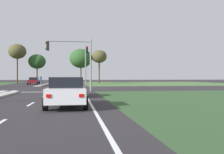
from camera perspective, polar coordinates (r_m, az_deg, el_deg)
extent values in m
plane|color=#282628|center=(33.22, -18.94, -2.65)|extent=(200.00, 200.00, 0.00)
cube|color=#476B38|center=(60.39, 10.32, -1.45)|extent=(35.00, 35.00, 0.01)
cube|color=gray|center=(57.97, -14.47, -1.45)|extent=(1.20, 36.00, 0.14)
cube|color=silver|center=(14.58, -18.43, -6.01)|extent=(0.14, 2.00, 0.01)
cube|color=silver|center=(20.49, -15.54, -4.28)|extent=(0.14, 2.00, 0.01)
cube|color=silver|center=(26.45, -13.95, -3.31)|extent=(0.14, 2.00, 0.01)
cube|color=silver|center=(32.42, -12.95, -2.70)|extent=(0.14, 2.00, 0.01)
cube|color=silver|center=(14.74, -5.18, -5.95)|extent=(0.14, 24.00, 0.01)
cube|color=silver|center=(25.78, -13.42, -3.40)|extent=(6.40, 0.50, 0.01)
cube|color=silver|center=(28.56, -24.39, -3.07)|extent=(0.70, 2.80, 0.01)
cube|color=silver|center=(28.27, -22.14, -3.10)|extent=(0.70, 2.80, 0.01)
cube|color=maroon|center=(51.95, -17.78, -0.99)|extent=(1.82, 4.47, 0.64)
cube|color=black|center=(52.09, -17.76, -0.34)|extent=(1.60, 2.06, 0.52)
cube|color=red|center=(54.07, -16.68, -0.88)|extent=(0.20, 0.04, 0.14)
cube|color=red|center=(54.28, -18.12, -0.88)|extent=(0.20, 0.04, 0.14)
cylinder|color=black|center=(50.40, -17.03, -1.38)|extent=(0.22, 0.64, 0.64)
cylinder|color=black|center=(50.70, -19.06, -1.37)|extent=(0.22, 0.64, 0.64)
cylinder|color=black|center=(53.23, -16.57, -1.31)|extent=(0.22, 0.64, 0.64)
cylinder|color=black|center=(53.51, -18.50, -1.30)|extent=(0.22, 0.64, 0.64)
cube|color=#B7B7BC|center=(19.59, -9.61, -2.60)|extent=(1.80, 4.50, 0.65)
cube|color=black|center=(19.43, -9.62, -0.89)|extent=(1.59, 2.07, 0.52)
cube|color=red|center=(17.35, -12.02, -2.72)|extent=(0.20, 0.04, 0.14)
cube|color=red|center=(17.32, -7.48, -2.72)|extent=(0.20, 0.04, 0.14)
cylinder|color=black|center=(21.08, -11.99, -3.30)|extent=(0.22, 0.64, 0.64)
cylinder|color=black|center=(21.05, -7.08, -3.30)|extent=(0.22, 0.64, 0.64)
cylinder|color=black|center=(18.22, -12.54, -3.82)|extent=(0.22, 0.64, 0.64)
cylinder|color=black|center=(18.18, -6.85, -3.83)|extent=(0.22, 0.64, 0.64)
cube|color=silver|center=(12.83, -10.50, -3.89)|extent=(1.82, 4.30, 0.69)
cube|color=black|center=(12.66, -10.53, -1.21)|extent=(1.60, 1.98, 0.52)
cube|color=red|center=(10.71, -14.61, -4.29)|extent=(0.20, 0.04, 0.14)
cube|color=red|center=(10.66, -7.18, -4.31)|extent=(0.20, 0.04, 0.14)
cylinder|color=black|center=(14.29, -13.97, -4.87)|extent=(0.22, 0.64, 0.64)
cylinder|color=black|center=(14.23, -6.64, -4.89)|extent=(0.22, 0.64, 0.64)
cylinder|color=black|center=(11.56, -15.27, -6.02)|extent=(0.22, 0.64, 0.64)
cylinder|color=black|center=(11.49, -6.19, -6.06)|extent=(0.22, 0.64, 0.64)
cylinder|color=gray|center=(39.30, -6.19, 2.25)|extent=(0.18, 0.18, 6.15)
cylinder|color=gray|center=(37.27, -6.05, 6.73)|extent=(0.12, 4.52, 0.12)
cube|color=black|center=(34.96, -5.88, 6.31)|extent=(0.32, 0.26, 0.95)
sphere|color=red|center=(34.84, -5.87, 6.83)|extent=(0.20, 0.20, 0.20)
sphere|color=#3A2405|center=(34.80, -5.87, 6.34)|extent=(0.20, 0.20, 0.20)
sphere|color=black|center=(34.77, -5.87, 5.85)|extent=(0.20, 0.20, 0.20)
cylinder|color=gray|center=(26.12, -5.00, 2.72)|extent=(0.18, 0.18, 5.54)
cylinder|color=gray|center=(26.31, -9.89, 8.21)|extent=(4.44, 0.12, 0.12)
cube|color=black|center=(26.39, -14.75, 7.04)|extent=(0.26, 0.32, 0.95)
sphere|color=#360503|center=(26.45, -15.10, 7.68)|extent=(0.20, 0.20, 0.20)
sphere|color=orange|center=(26.41, -15.10, 7.04)|extent=(0.20, 0.20, 0.20)
sphere|color=black|center=(26.37, -15.10, 6.39)|extent=(0.20, 0.20, 0.20)
cylinder|color=#335184|center=(44.44, -16.31, -1.33)|extent=(0.16, 0.16, 0.73)
cylinder|color=#335184|center=(44.43, -16.31, -0.37)|extent=(0.34, 0.34, 0.76)
sphere|color=tan|center=(44.43, -16.31, 0.26)|extent=(0.21, 0.21, 0.21)
cylinder|color=#423323|center=(62.06, -21.24, 1.57)|extent=(0.31, 0.31, 6.47)
ellipsoid|color=#4C4728|center=(62.34, -21.24, 5.59)|extent=(4.13, 4.13, 3.51)
cylinder|color=#423323|center=(63.16, -17.10, 0.52)|extent=(0.32, 0.32, 4.22)
ellipsoid|color=#285123|center=(63.28, -17.10, 3.48)|extent=(4.22, 4.22, 3.58)
cylinder|color=#423323|center=(58.66, -7.28, 0.69)|extent=(0.29, 0.29, 4.50)
ellipsoid|color=#285123|center=(58.82, -7.28, 4.32)|extent=(5.35, 5.35, 4.55)
cylinder|color=#423323|center=(58.30, -3.00, 1.16)|extent=(0.30, 0.30, 5.44)
ellipsoid|color=#4C4728|center=(58.49, -3.00, 4.81)|extent=(3.61, 3.61, 3.07)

